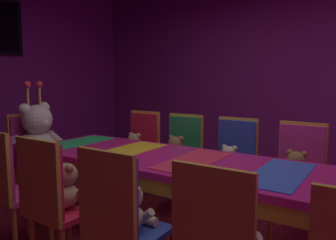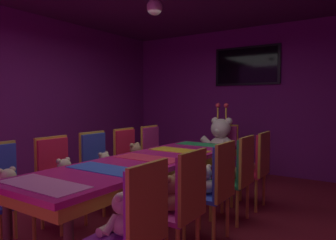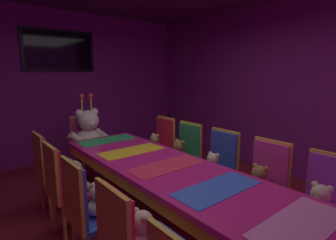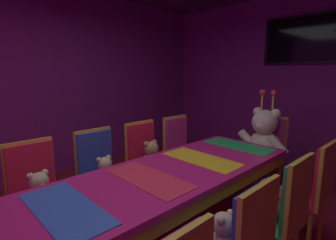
{
  "view_description": "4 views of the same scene",
  "coord_description": "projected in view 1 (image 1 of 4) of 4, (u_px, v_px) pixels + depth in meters",
  "views": [
    {
      "loc": [
        -2.21,
        -1.23,
        1.37
      ],
      "look_at": [
        -0.08,
        0.18,
        1.05
      ],
      "focal_mm": 35.8,
      "sensor_mm": 36.0,
      "label": 1
    },
    {
      "loc": [
        2.1,
        -2.75,
        1.38
      ],
      "look_at": [
        0.11,
        0.22,
        1.16
      ],
      "focal_mm": 33.48,
      "sensor_mm": 36.0,
      "label": 2
    },
    {
      "loc": [
        -1.57,
        -1.96,
        1.66
      ],
      "look_at": [
        0.15,
        0.16,
        1.17
      ],
      "focal_mm": 28.19,
      "sensor_mm": 36.0,
      "label": 3
    },
    {
      "loc": [
        1.49,
        -1.22,
        1.56
      ],
      "look_at": [
        0.08,
        0.14,
        1.2
      ],
      "focal_mm": 27.73,
      "sensor_mm": 36.0,
      "label": 4
    }
  ],
  "objects": [
    {
      "name": "chair_right_4",
      "position": [
        141.0,
        144.0,
        3.95
      ],
      "size": [
        0.42,
        0.41,
        0.98
      ],
      "rotation": [
        0.0,
        0.0,
        3.14
      ],
      "color": "red",
      "rests_on": "ground_plane"
    },
    {
      "name": "wall_right",
      "position": [
        285.0,
        76.0,
        4.65
      ],
      "size": [
        0.12,
        6.4,
        2.8
      ],
      "primitive_type": "cube",
      "color": "#721E72",
      "rests_on": "ground_plane"
    },
    {
      "name": "teddy_right_4",
      "position": [
        134.0,
        148.0,
        3.84
      ],
      "size": [
        0.24,
        0.31,
        0.29
      ],
      "rotation": [
        0.0,
        0.0,
        3.14
      ],
      "color": "tan",
      "rests_on": "chair_right_4"
    },
    {
      "name": "teddy_right_2",
      "position": [
        228.0,
        162.0,
        3.18
      ],
      "size": [
        0.23,
        0.3,
        0.28
      ],
      "rotation": [
        0.0,
        0.0,
        3.14
      ],
      "color": "beige",
      "rests_on": "chair_right_2"
    },
    {
      "name": "chair_right_2",
      "position": [
        234.0,
        158.0,
        3.3
      ],
      "size": [
        0.42,
        0.41,
        0.98
      ],
      "rotation": [
        0.0,
        0.0,
        3.14
      ],
      "color": "#2D47B2",
      "rests_on": "ground_plane"
    },
    {
      "name": "chair_right_1",
      "position": [
        300.0,
        167.0,
        2.95
      ],
      "size": [
        0.42,
        0.41,
        0.98
      ],
      "rotation": [
        0.0,
        0.0,
        3.14
      ],
      "color": "#CC338C",
      "rests_on": "ground_plane"
    },
    {
      "name": "banquet_table",
      "position": [
        193.0,
        171.0,
        2.59
      ],
      "size": [
        0.9,
        3.11,
        0.75
      ],
      "color": "#C61E72",
      "rests_on": "ground_plane"
    },
    {
      "name": "teddy_left_1",
      "position": [
        230.0,
        232.0,
        1.71
      ],
      "size": [
        0.25,
        0.32,
        0.31
      ],
      "color": "beige",
      "rests_on": "chair_left_1"
    },
    {
      "name": "chair_left_2",
      "position": [
        116.0,
        215.0,
        1.91
      ],
      "size": [
        0.42,
        0.41,
        0.98
      ],
      "color": "#2D47B2",
      "rests_on": "ground_plane"
    },
    {
      "name": "king_teddy_bear",
      "position": [
        38.0,
        137.0,
        3.64
      ],
      "size": [
        0.69,
        0.53,
        0.89
      ],
      "rotation": [
        0.0,
        0.0,
        -1.57
      ],
      "color": "silver",
      "rests_on": "throne_chair"
    },
    {
      "name": "teddy_right_3",
      "position": [
        175.0,
        153.0,
        3.5
      ],
      "size": [
        0.26,
        0.34,
        0.32
      ],
      "rotation": [
        0.0,
        0.0,
        3.14
      ],
      "color": "olive",
      "rests_on": "chair_right_3"
    },
    {
      "name": "throne_chair",
      "position": [
        30.0,
        148.0,
        3.75
      ],
      "size": [
        0.41,
        0.42,
        0.98
      ],
      "rotation": [
        0.0,
        0.0,
        -1.57
      ],
      "color": "#CC338C",
      "rests_on": "ground_plane"
    },
    {
      "name": "teddy_left_3",
      "position": [
        67.0,
        188.0,
        2.37
      ],
      "size": [
        0.27,
        0.35,
        0.33
      ],
      "color": "tan",
      "rests_on": "chair_left_3"
    },
    {
      "name": "chair_right_3",
      "position": [
        182.0,
        150.0,
        3.62
      ],
      "size": [
        0.42,
        0.41,
        0.98
      ],
      "rotation": [
        0.0,
        0.0,
        3.14
      ],
      "color": "#268C4C",
      "rests_on": "ground_plane"
    },
    {
      "name": "teddy_left_2",
      "position": [
        132.0,
        210.0,
        2.03
      ],
      "size": [
        0.23,
        0.3,
        0.28
      ],
      "color": "beige",
      "rests_on": "chair_left_2"
    },
    {
      "name": "chair_left_3",
      "position": [
        49.0,
        195.0,
        2.24
      ],
      "size": [
        0.42,
        0.41,
        0.98
      ],
      "color": "red",
      "rests_on": "ground_plane"
    },
    {
      "name": "chair_left_4",
      "position": [
        4.0,
        180.0,
        2.58
      ],
      "size": [
        0.42,
        0.41,
        0.98
      ],
      "color": "#CC338C",
      "rests_on": "ground_plane"
    },
    {
      "name": "teddy_right_1",
      "position": [
        296.0,
        171.0,
        2.83
      ],
      "size": [
        0.25,
        0.33,
        0.31
      ],
      "rotation": [
        0.0,
        0.0,
        3.14
      ],
      "color": "olive",
      "rests_on": "chair_right_1"
    }
  ]
}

